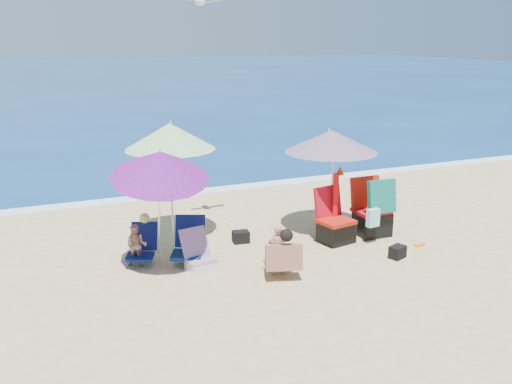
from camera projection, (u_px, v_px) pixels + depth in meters
name	position (u px, v px, depth m)	size (l,w,h in m)	color
ground	(297.00, 271.00, 9.20)	(120.00, 120.00, 0.00)	#D8BC84
sea	(58.00, 79.00, 49.09)	(120.00, 80.00, 0.12)	navy
foam	(201.00, 192.00, 13.71)	(120.00, 0.50, 0.04)	white
umbrella_turquoise	(331.00, 141.00, 10.62)	(2.16, 2.16, 2.00)	silver
umbrella_striped	(170.00, 136.00, 10.23)	(2.10, 2.10, 2.19)	silver
umbrella_blue	(160.00, 165.00, 8.82)	(1.63, 1.69, 2.12)	white
furled_umbrella	(336.00, 200.00, 10.39)	(0.24, 0.19, 1.39)	red
chair_navy	(189.00, 248.00, 9.66)	(0.78, 0.92, 0.72)	#0B1F41
chair_rainbow	(200.00, 260.00, 9.22)	(0.56, 0.68, 0.64)	#D2584A
camp_chair_left	(335.00, 226.00, 10.41)	(0.73, 0.74, 1.01)	#A7180B
camp_chair_right	(373.00, 215.00, 10.73)	(0.70, 0.84, 1.13)	#B50C10
person_center	(280.00, 253.00, 8.88)	(0.61, 0.67, 0.83)	#A87465
person_left	(138.00, 244.00, 9.35)	(0.68, 0.77, 0.80)	#AE7768
bag_black_a	(241.00, 237.00, 10.43)	(0.32, 0.25, 0.22)	black
bag_tan	(198.00, 254.00, 9.61)	(0.28, 0.21, 0.23)	tan
bag_black_b	(397.00, 252.00, 9.71)	(0.33, 0.28, 0.22)	black
orange_item	(420.00, 245.00, 10.29)	(0.22, 0.13, 0.03)	orange
seagull	(200.00, 2.00, 10.09)	(0.79, 0.36, 0.13)	silver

